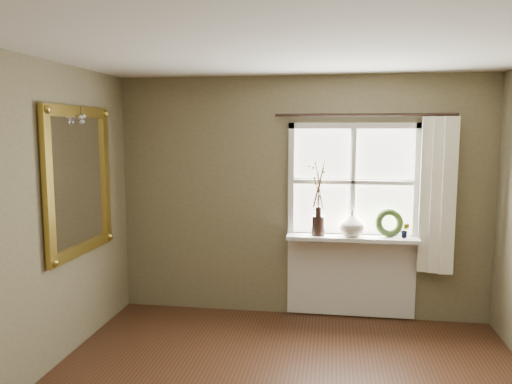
{
  "coord_description": "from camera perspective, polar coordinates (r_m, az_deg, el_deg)",
  "views": [
    {
      "loc": [
        0.34,
        -3.1,
        2.02
      ],
      "look_at": [
        -0.38,
        1.55,
        1.44
      ],
      "focal_mm": 35.0,
      "sensor_mm": 36.0,
      "label": 1
    }
  ],
  "objects": [
    {
      "name": "ceiling",
      "position": [
        3.17,
        2.59,
        17.55
      ],
      "size": [
        4.5,
        4.5,
        0.0
      ],
      "primitive_type": "plane",
      "color": "silver",
      "rests_on": "ground"
    },
    {
      "name": "window_sill",
      "position": [
        5.34,
        10.9,
        -5.19
      ],
      "size": [
        1.36,
        0.26,
        0.04
      ],
      "primitive_type": "cube",
      "color": "silver",
      "rests_on": "wall_back"
    },
    {
      "name": "wall_back",
      "position": [
        5.46,
        5.15,
        -0.57
      ],
      "size": [
        4.0,
        0.1,
        2.6
      ],
      "primitive_type": "cube",
      "color": "#6A6246",
      "rests_on": "ground"
    },
    {
      "name": "window_apron",
      "position": [
        5.56,
        10.75,
        -9.39
      ],
      "size": [
        1.36,
        0.04,
        0.88
      ],
      "primitive_type": "cube",
      "color": "silver",
      "rests_on": "ground"
    },
    {
      "name": "curtain",
      "position": [
        5.37,
        20.0,
        -0.39
      ],
      "size": [
        0.36,
        0.12,
        1.59
      ],
      "primitive_type": "cube",
      "color": "white",
      "rests_on": "wall_back"
    },
    {
      "name": "window_frame",
      "position": [
        5.36,
        11.0,
        1.13
      ],
      "size": [
        1.36,
        0.06,
        1.24
      ],
      "color": "silver",
      "rests_on": "wall_back"
    },
    {
      "name": "potted_plant_left",
      "position": [
        5.32,
        6.95,
        -4.13
      ],
      "size": [
        0.09,
        0.07,
        0.15
      ],
      "primitive_type": "imported",
      "rotation": [
        0.0,
        0.0,
        0.31
      ],
      "color": "#2E411D",
      "rests_on": "window_sill"
    },
    {
      "name": "gilt_mirror",
      "position": [
        4.86,
        -19.55,
        1.22
      ],
      "size": [
        0.1,
        1.14,
        1.36
      ],
      "color": "white",
      "rests_on": "wall_left"
    },
    {
      "name": "potted_plant_right",
      "position": [
        5.37,
        16.69,
        -4.22
      ],
      "size": [
        0.1,
        0.09,
        0.16
      ],
      "primitive_type": "imported",
      "rotation": [
        0.0,
        0.0,
        -0.25
      ],
      "color": "#2E411D",
      "rests_on": "window_sill"
    },
    {
      "name": "cream_vase",
      "position": [
        5.31,
        10.92,
        -3.52
      ],
      "size": [
        0.33,
        0.33,
        0.28
      ],
      "primitive_type": "imported",
      "rotation": [
        0.0,
        0.0,
        0.27
      ],
      "color": "beige",
      "rests_on": "window_sill"
    },
    {
      "name": "dark_jug",
      "position": [
        5.32,
        7.12,
        -3.83
      ],
      "size": [
        0.16,
        0.16,
        0.21
      ],
      "primitive_type": "cylinder",
      "rotation": [
        0.0,
        0.0,
        -0.16
      ],
      "color": "black",
      "rests_on": "window_sill"
    },
    {
      "name": "wreath",
      "position": [
        5.38,
        14.98,
        -3.77
      ],
      "size": [
        0.32,
        0.19,
        0.31
      ],
      "primitive_type": "torus",
      "rotation": [
        1.36,
        0.0,
        0.22
      ],
      "color": "#2E411D",
      "rests_on": "window_sill"
    },
    {
      "name": "curtain_rod",
      "position": [
        5.28,
        12.3,
        8.62
      ],
      "size": [
        1.84,
        0.03,
        0.03
      ],
      "primitive_type": "cylinder",
      "rotation": [
        0.0,
        1.57,
        0.0
      ],
      "color": "black",
      "rests_on": "wall_back"
    }
  ]
}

